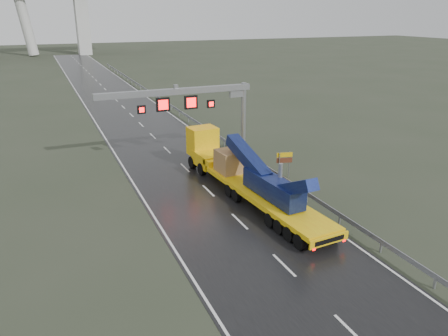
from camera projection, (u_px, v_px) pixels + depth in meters
name	position (u px, v px, depth m)	size (l,w,h in m)	color
ground	(267.00, 249.00, 26.66)	(400.00, 400.00, 0.00)	#2C3424
road	(131.00, 115.00, 61.31)	(11.00, 200.00, 0.02)	black
guardrail	(196.00, 122.00, 54.67)	(0.20, 140.00, 1.40)	gray
sign_gantry	(198.00, 103.00, 41.14)	(14.90, 1.20, 7.42)	silver
heavy_haul_truck	(238.00, 170.00, 34.96)	(4.17, 19.17, 4.47)	yellow
exit_sign_pair	(284.00, 160.00, 37.52)	(1.36, 0.40, 2.38)	gray
striped_barrier	(237.00, 143.00, 46.24)	(0.64, 0.34, 1.07)	red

